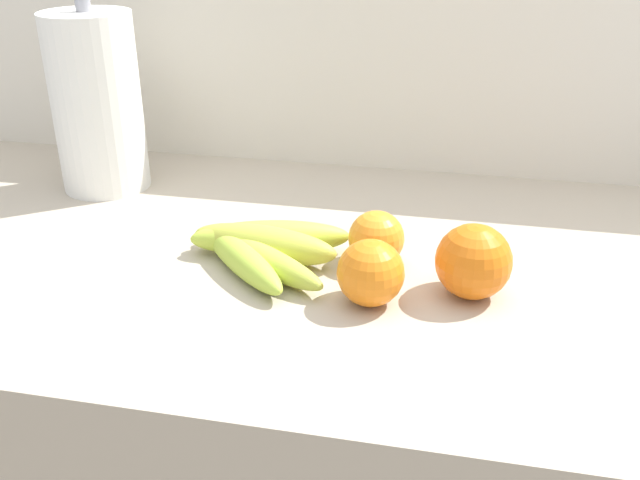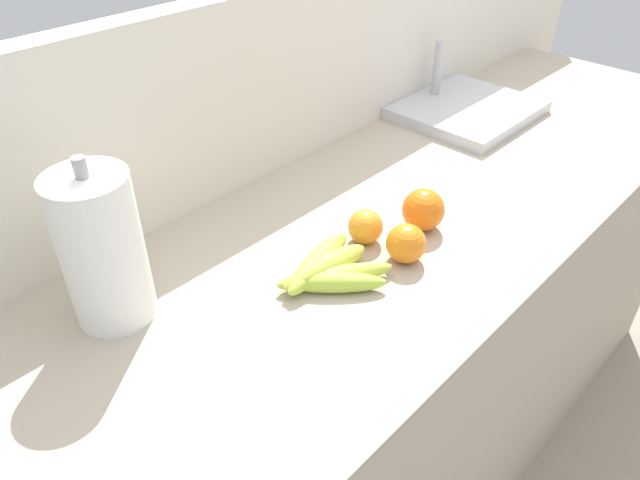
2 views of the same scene
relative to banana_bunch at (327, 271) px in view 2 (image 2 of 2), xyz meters
The scene contains 9 objects.
ground_plane 1.01m from the banana_bunch, ahead, with size 6.00×6.00×0.00m, color gray.
counter 0.61m from the banana_bunch, ahead, with size 2.00×0.61×0.92m, color #ADA08C.
wall_back 0.60m from the banana_bunch, 45.15° to the left, with size 2.40×0.06×1.30m, color silver.
banana_bunch is the anchor object (origin of this frame).
orange_center 0.13m from the banana_bunch, 11.09° to the left, with size 0.06×0.06×0.06m, color orange.
orange_right 0.24m from the banana_bunch, ahead, with size 0.08×0.08×0.08m, color orange.
orange_front 0.15m from the banana_bunch, 24.50° to the right, with size 0.07×0.07×0.07m, color orange.
paper_towel_roll 0.36m from the banana_bunch, 146.91° to the left, with size 0.12×0.12×0.28m.
sink_basin 0.77m from the banana_bunch, 14.64° to the left, with size 0.35×0.30×0.18m.
Camera 2 is at (-0.94, -0.56, 1.57)m, focal length 33.29 mm.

